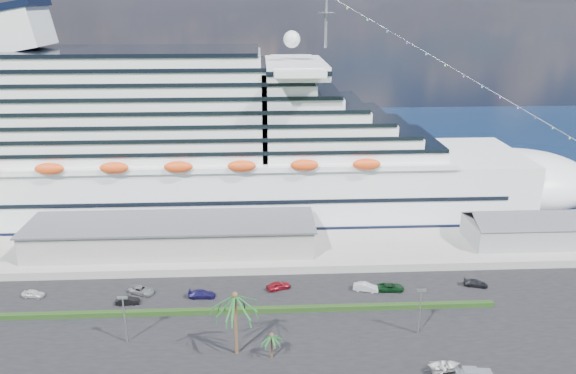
{
  "coord_description": "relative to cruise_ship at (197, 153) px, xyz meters",
  "views": [
    {
      "loc": [
        -5.76,
        -71.65,
        53.26
      ],
      "look_at": [
        -0.61,
        30.0,
        18.85
      ],
      "focal_mm": 35.0,
      "sensor_mm": 36.0,
      "label": 1
    }
  ],
  "objects": [
    {
      "name": "ground",
      "position": [
        21.53,
        -64.0,
        -16.69
      ],
      "size": [
        420.0,
        420.0,
        0.0
      ],
      "primitive_type": "plane",
      "color": "#324717",
      "rests_on": "ground"
    },
    {
      "name": "asphalt_lot",
      "position": [
        21.53,
        -53.0,
        -16.63
      ],
      "size": [
        140.0,
        38.0,
        0.12
      ],
      "primitive_type": "cube",
      "color": "black",
      "rests_on": "ground"
    },
    {
      "name": "wharf",
      "position": [
        21.53,
        -24.0,
        -15.79
      ],
      "size": [
        240.0,
        20.0,
        1.8
      ],
      "primitive_type": "cube",
      "color": "gray",
      "rests_on": "ground"
    },
    {
      "name": "water",
      "position": [
        21.53,
        66.0,
        -16.68
      ],
      "size": [
        420.0,
        160.0,
        0.02
      ],
      "primitive_type": "cube",
      "color": "black",
      "rests_on": "ground"
    },
    {
      "name": "cruise_ship",
      "position": [
        0.0,
        0.0,
        0.0
      ],
      "size": [
        191.0,
        38.0,
        54.0
      ],
      "color": "silver",
      "rests_on": "ground"
    },
    {
      "name": "terminal_building",
      "position": [
        -3.47,
        -24.0,
        -11.68
      ],
      "size": [
        61.0,
        15.0,
        6.3
      ],
      "color": "gray",
      "rests_on": "wharf"
    },
    {
      "name": "port_shed",
      "position": [
        73.53,
        -24.0,
        -12.3
      ],
      "size": [
        24.0,
        12.31,
        7.37
      ],
      "color": "gray",
      "rests_on": "wharf"
    },
    {
      "name": "hedge",
      "position": [
        13.53,
        -48.0,
        -16.12
      ],
      "size": [
        88.0,
        1.1,
        0.9
      ],
      "primitive_type": "cube",
      "color": "black",
      "rests_on": "asphalt_lot"
    },
    {
      "name": "lamp_post_left",
      "position": [
        -6.47,
        -56.0,
        -11.35
      ],
      "size": [
        1.6,
        0.35,
        8.27
      ],
      "color": "gray",
      "rests_on": "asphalt_lot"
    },
    {
      "name": "lamp_post_right",
      "position": [
        41.53,
        -56.0,
        -11.35
      ],
      "size": [
        1.6,
        0.35,
        8.27
      ],
      "color": "gray",
      "rests_on": "asphalt_lot"
    },
    {
      "name": "palm_tall",
      "position": [
        11.53,
        -60.0,
        -7.49
      ],
      "size": [
        8.82,
        8.82,
        11.13
      ],
      "color": "#47301E",
      "rests_on": "ground"
    },
    {
      "name": "palm_short",
      "position": [
        17.03,
        -61.5,
        -13.03
      ],
      "size": [
        3.53,
        3.53,
        4.56
      ],
      "color": "#47301E",
      "rests_on": "ground"
    },
    {
      "name": "parked_car_0",
      "position": [
        -27.09,
        -40.57,
        -15.87
      ],
      "size": [
        4.35,
        2.32,
        1.41
      ],
      "primitive_type": "imported",
      "rotation": [
        0.0,
        0.0,
        1.41
      ],
      "color": "silver",
      "rests_on": "asphalt_lot"
    },
    {
      "name": "parked_car_1",
      "position": [
        -8.92,
        -44.05,
        -15.88
      ],
      "size": [
        4.34,
        1.79,
        1.4
      ],
      "primitive_type": "imported",
      "rotation": [
        0.0,
        0.0,
        1.65
      ],
      "color": "black",
      "rests_on": "asphalt_lot"
    },
    {
      "name": "parked_car_2",
      "position": [
        -7.19,
        -40.24,
        -15.88
      ],
      "size": [
        5.5,
        4.17,
        1.39
      ],
      "primitive_type": "imported",
      "rotation": [
        0.0,
        0.0,
        1.14
      ],
      "color": "gray",
      "rests_on": "asphalt_lot"
    },
    {
      "name": "parked_car_3",
      "position": [
        4.39,
        -42.28,
        -15.85
      ],
      "size": [
        5.05,
        2.16,
        1.45
      ],
      "primitive_type": "imported",
      "rotation": [
        0.0,
        0.0,
        1.55
      ],
      "color": "#19154A",
      "rests_on": "asphalt_lot"
    },
    {
      "name": "parked_car_4",
      "position": [
        18.78,
        -39.92,
        -15.78
      ],
      "size": [
        5.01,
        3.39,
        1.58
      ],
      "primitive_type": "imported",
      "rotation": [
        0.0,
        0.0,
        1.93
      ],
      "color": "maroon",
      "rests_on": "asphalt_lot"
    },
    {
      "name": "parked_car_5",
      "position": [
        35.43,
        -41.36,
        -15.79
      ],
      "size": [
        5.02,
        2.88,
        1.57
      ],
      "primitive_type": "imported",
      "rotation": [
        0.0,
        0.0,
        1.3
      ],
      "color": "silver",
      "rests_on": "asphalt_lot"
    },
    {
      "name": "parked_car_6",
      "position": [
        40.19,
        -41.48,
        -15.87
      ],
      "size": [
        5.22,
        2.69,
        1.41
      ],
      "primitive_type": "imported",
      "rotation": [
        0.0,
        0.0,
        1.5
      ],
      "color": "black",
      "rests_on": "asphalt_lot"
    },
    {
      "name": "parked_car_7",
      "position": [
        57.04,
        -40.65,
        -15.91
      ],
      "size": [
        4.92,
        3.08,
        1.33
      ],
      "primitive_type": "imported",
      "rotation": [
        0.0,
        0.0,
        1.28
      ],
      "color": "black",
      "rests_on": "asphalt_lot"
    },
    {
      "name": "pickup_truck",
      "position": [
        46.37,
        -68.35,
        -15.57
      ],
      "size": [
        5.35,
        2.35,
        1.83
      ],
      "color": "black",
      "rests_on": "asphalt_lot"
    },
    {
      "name": "boat_trailer",
      "position": [
        42.74,
        -66.31,
        -15.51
      ],
      "size": [
        5.81,
        4.3,
        1.61
      ],
      "color": "gray",
      "rests_on": "asphalt_lot"
    }
  ]
}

